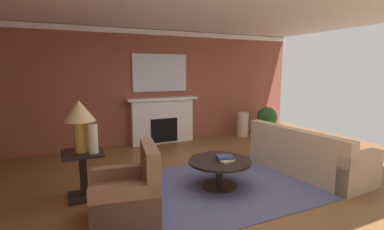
{
  "coord_description": "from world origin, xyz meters",
  "views": [
    {
      "loc": [
        -2.31,
        -3.83,
        1.88
      ],
      "look_at": [
        0.02,
        1.09,
        1.0
      ],
      "focal_mm": 26.59,
      "sensor_mm": 36.0,
      "label": 1
    }
  ],
  "objects_px": {
    "armchair_near_window": "(128,197)",
    "table_lamp": "(80,116)",
    "sofa": "(306,157)",
    "coffee_table": "(220,167)",
    "potted_plant": "(267,119)",
    "vase_on_side_table": "(93,139)",
    "mantel_mirror": "(160,73)",
    "side_table": "(83,172)",
    "vase_tall_corner": "(243,124)",
    "fireplace": "(162,121)"
  },
  "relations": [
    {
      "from": "fireplace",
      "to": "coffee_table",
      "type": "height_order",
      "value": "fireplace"
    },
    {
      "from": "armchair_near_window",
      "to": "table_lamp",
      "type": "xyz_separation_m",
      "value": [
        -0.45,
        0.92,
        0.92
      ]
    },
    {
      "from": "vase_tall_corner",
      "to": "potted_plant",
      "type": "relative_size",
      "value": 0.82
    },
    {
      "from": "armchair_near_window",
      "to": "side_table",
      "type": "relative_size",
      "value": 1.36
    },
    {
      "from": "sofa",
      "to": "potted_plant",
      "type": "bearing_deg",
      "value": 64.22
    },
    {
      "from": "fireplace",
      "to": "vase_on_side_table",
      "type": "height_order",
      "value": "fireplace"
    },
    {
      "from": "sofa",
      "to": "armchair_near_window",
      "type": "bearing_deg",
      "value": -175.51
    },
    {
      "from": "coffee_table",
      "to": "side_table",
      "type": "height_order",
      "value": "side_table"
    },
    {
      "from": "mantel_mirror",
      "to": "side_table",
      "type": "xyz_separation_m",
      "value": [
        -2.12,
        -2.63,
        -1.39
      ]
    },
    {
      "from": "table_lamp",
      "to": "potted_plant",
      "type": "xyz_separation_m",
      "value": [
        4.99,
        1.92,
        -0.73
      ]
    },
    {
      "from": "coffee_table",
      "to": "table_lamp",
      "type": "bearing_deg",
      "value": 165.19
    },
    {
      "from": "sofa",
      "to": "table_lamp",
      "type": "height_order",
      "value": "table_lamp"
    },
    {
      "from": "armchair_near_window",
      "to": "vase_tall_corner",
      "type": "xyz_separation_m",
      "value": [
        3.94,
        3.13,
        0.03
      ]
    },
    {
      "from": "fireplace",
      "to": "sofa",
      "type": "height_order",
      "value": "fireplace"
    },
    {
      "from": "side_table",
      "to": "vase_tall_corner",
      "type": "distance_m",
      "value": 4.92
    },
    {
      "from": "vase_tall_corner",
      "to": "mantel_mirror",
      "type": "bearing_deg",
      "value": 169.55
    },
    {
      "from": "mantel_mirror",
      "to": "side_table",
      "type": "height_order",
      "value": "mantel_mirror"
    },
    {
      "from": "table_lamp",
      "to": "vase_tall_corner",
      "type": "height_order",
      "value": "table_lamp"
    },
    {
      "from": "table_lamp",
      "to": "vase_tall_corner",
      "type": "relative_size",
      "value": 1.1
    },
    {
      "from": "sofa",
      "to": "coffee_table",
      "type": "height_order",
      "value": "sofa"
    },
    {
      "from": "vase_tall_corner",
      "to": "fireplace",
      "type": "bearing_deg",
      "value": 172.51
    },
    {
      "from": "fireplace",
      "to": "vase_tall_corner",
      "type": "relative_size",
      "value": 2.64
    },
    {
      "from": "side_table",
      "to": "table_lamp",
      "type": "relative_size",
      "value": 0.93
    },
    {
      "from": "vase_tall_corner",
      "to": "vase_on_side_table",
      "type": "xyz_separation_m",
      "value": [
        -4.24,
        -2.33,
        0.57
      ]
    },
    {
      "from": "vase_tall_corner",
      "to": "side_table",
      "type": "bearing_deg",
      "value": -153.27
    },
    {
      "from": "coffee_table",
      "to": "side_table",
      "type": "bearing_deg",
      "value": 165.19
    },
    {
      "from": "sofa",
      "to": "potted_plant",
      "type": "distance_m",
      "value": 2.87
    },
    {
      "from": "potted_plant",
      "to": "vase_on_side_table",
      "type": "bearing_deg",
      "value": -157.21
    },
    {
      "from": "fireplace",
      "to": "side_table",
      "type": "xyz_separation_m",
      "value": [
        -2.12,
        -2.51,
        -0.16
      ]
    },
    {
      "from": "mantel_mirror",
      "to": "vase_on_side_table",
      "type": "relative_size",
      "value": 3.44
    },
    {
      "from": "side_table",
      "to": "potted_plant",
      "type": "distance_m",
      "value": 5.35
    },
    {
      "from": "table_lamp",
      "to": "armchair_near_window",
      "type": "bearing_deg",
      "value": -63.91
    },
    {
      "from": "fireplace",
      "to": "potted_plant",
      "type": "height_order",
      "value": "fireplace"
    },
    {
      "from": "side_table",
      "to": "potted_plant",
      "type": "height_order",
      "value": "potted_plant"
    },
    {
      "from": "sofa",
      "to": "vase_on_side_table",
      "type": "distance_m",
      "value": 3.69
    },
    {
      "from": "coffee_table",
      "to": "vase_on_side_table",
      "type": "relative_size",
      "value": 2.42
    },
    {
      "from": "coffee_table",
      "to": "potted_plant",
      "type": "distance_m",
      "value": 3.87
    },
    {
      "from": "coffee_table",
      "to": "fireplace",
      "type": "bearing_deg",
      "value": 87.84
    },
    {
      "from": "armchair_near_window",
      "to": "potted_plant",
      "type": "height_order",
      "value": "armchair_near_window"
    },
    {
      "from": "armchair_near_window",
      "to": "side_table",
      "type": "bearing_deg",
      "value": 116.09
    },
    {
      "from": "fireplace",
      "to": "vase_on_side_table",
      "type": "xyz_separation_m",
      "value": [
        -1.97,
        -2.63,
        0.35
      ]
    },
    {
      "from": "mantel_mirror",
      "to": "table_lamp",
      "type": "distance_m",
      "value": 3.43
    },
    {
      "from": "mantel_mirror",
      "to": "potted_plant",
      "type": "height_order",
      "value": "mantel_mirror"
    },
    {
      "from": "armchair_near_window",
      "to": "coffee_table",
      "type": "bearing_deg",
      "value": 14.14
    },
    {
      "from": "sofa",
      "to": "vase_tall_corner",
      "type": "xyz_separation_m",
      "value": [
        0.64,
        2.87,
        0.04
      ]
    },
    {
      "from": "fireplace",
      "to": "side_table",
      "type": "height_order",
      "value": "fireplace"
    },
    {
      "from": "mantel_mirror",
      "to": "armchair_near_window",
      "type": "xyz_separation_m",
      "value": [
        -1.67,
        -3.55,
        -1.48
      ]
    },
    {
      "from": "coffee_table",
      "to": "side_table",
      "type": "xyz_separation_m",
      "value": [
        -2.0,
        0.53,
        0.06
      ]
    },
    {
      "from": "table_lamp",
      "to": "sofa",
      "type": "bearing_deg",
      "value": -10.0
    },
    {
      "from": "potted_plant",
      "to": "vase_tall_corner",
      "type": "bearing_deg",
      "value": 153.57
    }
  ]
}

